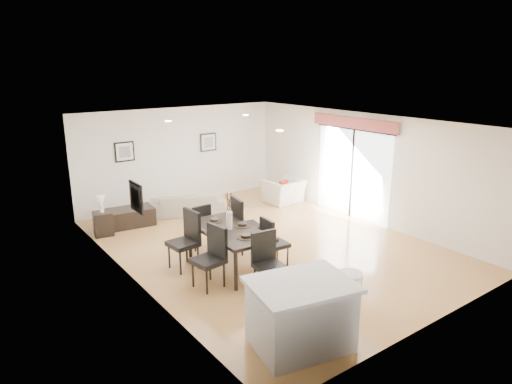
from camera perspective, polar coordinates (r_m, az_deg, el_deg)
ground at (r=10.10m, az=1.36°, el=-6.59°), size 8.00×8.00×0.00m
wall_back at (r=12.99m, az=-9.45°, el=4.48°), size 6.00×0.04×2.70m
wall_front at (r=7.10m, az=21.63°, el=-5.94°), size 6.00×0.04×2.70m
wall_left at (r=8.26m, az=-15.32°, el=-2.36°), size 0.04×8.00×2.70m
wall_right at (r=11.70m, az=13.15°, el=3.04°), size 0.04×8.00×2.70m
ceiling at (r=9.42m, az=1.47°, el=8.80°), size 6.00×8.00×0.02m
sofa at (r=12.16m, az=-8.54°, el=-1.45°), size 2.06×1.46×0.56m
armchair at (r=13.04m, az=3.52°, el=0.13°), size 1.08×0.96×0.67m
courtyard_plant_a at (r=13.78m, az=21.13°, el=0.01°), size 0.72×0.66×0.71m
courtyard_plant_b at (r=14.31m, az=17.62°, el=0.65°), size 0.38×0.38×0.59m
dining_table at (r=8.80m, az=-3.35°, el=-5.13°), size 1.00×1.92×0.79m
dining_chair_wnear at (r=8.15m, az=-5.51°, el=-7.60°), size 0.57×0.57×1.11m
dining_chair_wfar at (r=8.91m, az=-8.61°, el=-5.51°), size 0.56×0.56×1.14m
dining_chair_enear at (r=8.86m, az=1.97°, el=-5.99°), size 0.48×0.48×1.00m
dining_chair_efar at (r=9.54m, az=-1.65°, el=-3.73°), size 0.62×0.62×1.18m
dining_chair_head at (r=7.96m, az=1.36°, el=-8.31°), size 0.53×0.53×1.06m
dining_chair_foot at (r=9.80m, az=-7.08°, el=-3.99°), size 0.45×0.45×0.98m
vase at (r=8.67m, az=-3.39°, el=-2.78°), size 0.94×1.45×0.73m
coffee_table at (r=11.61m, az=-15.39°, el=-3.01°), size 1.15×0.76×0.43m
side_table at (r=11.14m, az=-18.56°, el=-3.76°), size 0.48×0.48×0.55m
table_lamp at (r=10.98m, az=-18.80°, el=-1.15°), size 0.21×0.21×0.39m
cushion at (r=12.86m, az=3.48°, el=0.79°), size 0.30×0.13×0.29m
kitchen_island at (r=6.57m, az=5.63°, el=-14.94°), size 1.58×1.34×0.97m
bar_stool at (r=7.07m, az=11.62°, el=-10.76°), size 0.38×0.38×0.84m
framed_print_back_left at (r=12.29m, az=-16.12°, el=4.86°), size 0.52×0.04×0.52m
framed_print_back_right at (r=13.33m, az=-5.98°, el=6.21°), size 0.52×0.04×0.52m
framed_print_left_wall at (r=8.01m, az=-14.75°, el=-0.65°), size 0.04×0.52×0.52m
sliding_door at (r=11.80m, az=12.01°, el=4.78°), size 0.12×2.70×2.57m
courtyard at (r=14.76m, az=18.60°, el=3.52°), size 6.00×6.00×2.00m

